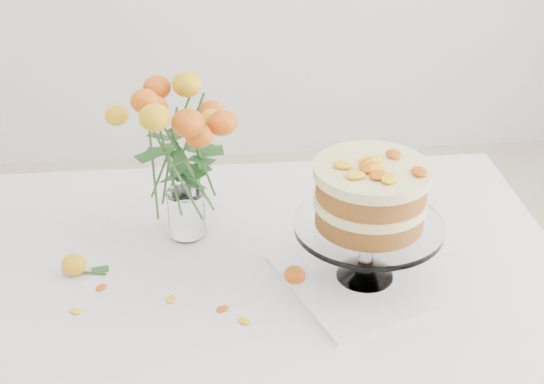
# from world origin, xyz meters

# --- Properties ---
(table) EXTENTS (1.43, 0.93, 0.76)m
(table) POSITION_xyz_m (0.00, 0.00, 0.67)
(table) COLOR tan
(table) RESTS_ON ground
(napkin) EXTENTS (0.39, 0.39, 0.01)m
(napkin) POSITION_xyz_m (0.27, -0.07, 0.76)
(napkin) COLOR white
(napkin) RESTS_ON table
(cake_stand) EXTENTS (0.29, 0.29, 0.26)m
(cake_stand) POSITION_xyz_m (0.27, -0.07, 0.94)
(cake_stand) COLOR white
(cake_stand) RESTS_ON napkin
(rose_vase) EXTENTS (0.33, 0.33, 0.43)m
(rose_vase) POSITION_xyz_m (-0.09, 0.13, 1.01)
(rose_vase) COLOR white
(rose_vase) RESTS_ON table
(loose_rose_near) EXTENTS (0.09, 0.05, 0.04)m
(loose_rose_near) POSITION_xyz_m (-0.32, 0.01, 0.78)
(loose_rose_near) COLOR yellow
(loose_rose_near) RESTS_ON table
(loose_rose_far) EXTENTS (0.08, 0.04, 0.04)m
(loose_rose_far) POSITION_xyz_m (0.13, -0.06, 0.77)
(loose_rose_far) COLOR #B92109
(loose_rose_far) RESTS_ON table
(stray_petal_a) EXTENTS (0.03, 0.02, 0.00)m
(stray_petal_a) POSITION_xyz_m (-0.12, -0.10, 0.76)
(stray_petal_a) COLOR yellow
(stray_petal_a) RESTS_ON table
(stray_petal_b) EXTENTS (0.03, 0.02, 0.00)m
(stray_petal_b) POSITION_xyz_m (-0.02, -0.14, 0.76)
(stray_petal_b) COLOR yellow
(stray_petal_b) RESTS_ON table
(stray_petal_c) EXTENTS (0.03, 0.02, 0.00)m
(stray_petal_c) POSITION_xyz_m (0.02, -0.18, 0.76)
(stray_petal_c) COLOR yellow
(stray_petal_c) RESTS_ON table
(stray_petal_d) EXTENTS (0.03, 0.02, 0.00)m
(stray_petal_d) POSITION_xyz_m (-0.26, -0.05, 0.76)
(stray_petal_d) COLOR yellow
(stray_petal_d) RESTS_ON table
(stray_petal_e) EXTENTS (0.03, 0.02, 0.00)m
(stray_petal_e) POSITION_xyz_m (-0.30, -0.12, 0.76)
(stray_petal_e) COLOR yellow
(stray_petal_e) RESTS_ON table
(stray_petal_f) EXTENTS (0.03, 0.02, 0.00)m
(stray_petal_f) POSITION_xyz_m (0.30, -0.08, 0.76)
(stray_petal_f) COLOR yellow
(stray_petal_f) RESTS_ON table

